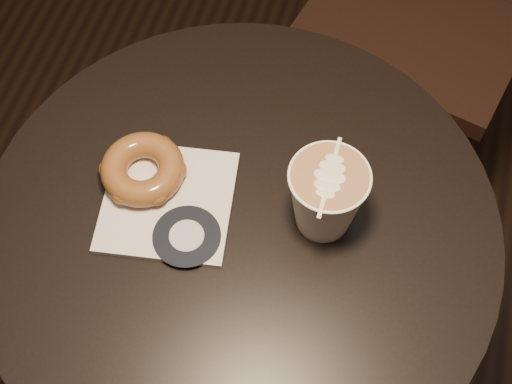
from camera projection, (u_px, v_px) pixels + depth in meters
cafe_table at (242, 278)px, 1.12m from camera, size 0.70×0.70×0.75m
pastry_bag at (168, 201)px, 0.96m from camera, size 0.20×0.20×0.01m
doughnut at (143, 169)px, 0.96m from camera, size 0.11×0.11×0.04m
latte_cup at (326, 198)px, 0.90m from camera, size 0.10×0.10×0.11m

